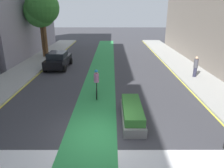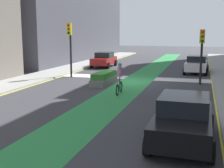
{
  "view_description": "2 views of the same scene",
  "coord_description": "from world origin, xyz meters",
  "px_view_note": "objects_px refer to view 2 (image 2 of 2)",
  "views": [
    {
      "loc": [
        0.49,
        -8.18,
        5.37
      ],
      "look_at": [
        0.54,
        4.3,
        0.91
      ],
      "focal_mm": 33.59,
      "sensor_mm": 36.0,
      "label": 1
    },
    {
      "loc": [
        -5.2,
        21.45,
        3.66
      ],
      "look_at": [
        -0.49,
        5.93,
        0.84
      ],
      "focal_mm": 47.85,
      "sensor_mm": 36.0,
      "label": 2
    }
  ],
  "objects_px": {
    "car_white_left_near": "(196,64)",
    "cyclist_in_lane": "(120,78)",
    "car_red_right_near": "(104,59)",
    "traffic_signal_near_left": "(202,46)",
    "car_black_left_far": "(183,119)",
    "traffic_signal_near_right": "(70,40)",
    "median_planter": "(104,78)"
  },
  "relations": [
    {
      "from": "traffic_signal_near_left",
      "to": "car_red_right_near",
      "type": "distance_m",
      "value": 13.3
    },
    {
      "from": "traffic_signal_near_left",
      "to": "car_black_left_far",
      "type": "height_order",
      "value": "traffic_signal_near_left"
    },
    {
      "from": "car_red_right_near",
      "to": "cyclist_in_lane",
      "type": "relative_size",
      "value": 2.29
    },
    {
      "from": "traffic_signal_near_right",
      "to": "median_planter",
      "type": "height_order",
      "value": "traffic_signal_near_right"
    },
    {
      "from": "car_red_right_near",
      "to": "cyclist_in_lane",
      "type": "bearing_deg",
      "value": 112.09
    },
    {
      "from": "traffic_signal_near_right",
      "to": "traffic_signal_near_left",
      "type": "bearing_deg",
      "value": 176.53
    },
    {
      "from": "car_black_left_far",
      "to": "car_white_left_near",
      "type": "bearing_deg",
      "value": -90.1
    },
    {
      "from": "car_red_right_near",
      "to": "traffic_signal_near_right",
      "type": "bearing_deg",
      "value": 88.05
    },
    {
      "from": "median_planter",
      "to": "cyclist_in_lane",
      "type": "bearing_deg",
      "value": 123.37
    },
    {
      "from": "car_white_left_near",
      "to": "cyclist_in_lane",
      "type": "xyz_separation_m",
      "value": [
        4.23,
        10.91,
        0.17
      ]
    },
    {
      "from": "traffic_signal_near_right",
      "to": "median_planter",
      "type": "bearing_deg",
      "value": 148.8
    },
    {
      "from": "traffic_signal_near_right",
      "to": "car_red_right_near",
      "type": "relative_size",
      "value": 1.03
    },
    {
      "from": "median_planter",
      "to": "car_red_right_near",
      "type": "bearing_deg",
      "value": -71.75
    },
    {
      "from": "traffic_signal_near_left",
      "to": "car_red_right_near",
      "type": "height_order",
      "value": "traffic_signal_near_left"
    },
    {
      "from": "cyclist_in_lane",
      "to": "median_planter",
      "type": "bearing_deg",
      "value": -56.63
    },
    {
      "from": "car_black_left_far",
      "to": "cyclist_in_lane",
      "type": "relative_size",
      "value": 2.28
    },
    {
      "from": "traffic_signal_near_right",
      "to": "median_planter",
      "type": "xyz_separation_m",
      "value": [
        -3.61,
        2.19,
        -2.67
      ]
    },
    {
      "from": "car_black_left_far",
      "to": "median_planter",
      "type": "bearing_deg",
      "value": -58.73
    },
    {
      "from": "car_white_left_near",
      "to": "car_red_right_near",
      "type": "xyz_separation_m",
      "value": [
        9.58,
        -2.28,
        0.0
      ]
    },
    {
      "from": "car_black_left_far",
      "to": "median_planter",
      "type": "relative_size",
      "value": 1.26
    },
    {
      "from": "cyclist_in_lane",
      "to": "median_planter",
      "type": "height_order",
      "value": "cyclist_in_lane"
    },
    {
      "from": "car_white_left_near",
      "to": "cyclist_in_lane",
      "type": "bearing_deg",
      "value": 68.82
    },
    {
      "from": "median_planter",
      "to": "traffic_signal_near_right",
      "type": "bearing_deg",
      "value": -31.2
    },
    {
      "from": "traffic_signal_near_right",
      "to": "median_planter",
      "type": "relative_size",
      "value": 1.31
    },
    {
      "from": "cyclist_in_lane",
      "to": "car_black_left_far",
      "type": "bearing_deg",
      "value": 120.35
    },
    {
      "from": "car_white_left_near",
      "to": "traffic_signal_near_left",
      "type": "bearing_deg",
      "value": 93.7
    },
    {
      "from": "traffic_signal_near_right",
      "to": "cyclist_in_lane",
      "type": "distance_m",
      "value": 7.97
    },
    {
      "from": "car_black_left_far",
      "to": "median_planter",
      "type": "distance_m",
      "value": 11.97
    },
    {
      "from": "traffic_signal_near_left",
      "to": "median_planter",
      "type": "xyz_separation_m",
      "value": [
        6.65,
        1.57,
        -2.31
      ]
    },
    {
      "from": "car_white_left_near",
      "to": "median_planter",
      "type": "relative_size",
      "value": 1.27
    },
    {
      "from": "car_white_left_near",
      "to": "car_black_left_far",
      "type": "distance_m",
      "value": 18.07
    },
    {
      "from": "car_black_left_far",
      "to": "cyclist_in_lane",
      "type": "xyz_separation_m",
      "value": [
        4.19,
        -7.16,
        0.17
      ]
    }
  ]
}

